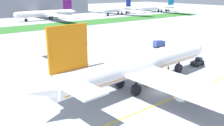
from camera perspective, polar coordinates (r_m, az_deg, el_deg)
The scene contains 12 objects.
ground_plane at distance 52.78m, azimuth 10.91°, elevation -6.84°, with size 600.00×600.00×0.00m, color #9399A0.
apron_taxi_line at distance 50.70m, azimuth 14.00°, elevation -8.07°, with size 280.00×0.36×0.01m, color yellow.
grass_median_strip at distance 145.19m, azimuth -22.79°, elevation 7.26°, with size 320.00×24.00×0.10m, color #2D6628.
airliner_foreground at distance 52.50m, azimuth 5.71°, elevation -0.58°, with size 49.74×79.52×15.56m.
pushback_tug at distance 74.19m, azimuth 19.50°, elevation 0.25°, with size 6.01×2.61×2.18m.
ground_crew_wingwalker_port at distance 55.00m, azimuth 8.02°, elevation -4.59°, with size 0.56×0.32×1.62m.
ground_crew_marshaller_front at distance 65.87m, azimuth 13.15°, elevation -1.24°, with size 0.45×0.49×1.63m.
service_truck_baggage_loader at distance 93.38m, azimuth 11.01°, elevation 4.49°, with size 4.61×2.67×2.68m.
parked_airliner_far_centre at distance 184.35m, azimuth -14.88°, elevation 11.21°, with size 47.64×76.58×13.76m.
parked_airliner_far_right at distance 218.24m, azimuth 1.55°, elevation 12.45°, with size 41.40×66.98×12.68m.
parked_airliner_far_outer at distance 247.91m, azimuth 10.86°, elevation 12.68°, with size 49.13×80.59×12.62m.
terminal_building at distance 222.65m, azimuth -20.39°, elevation 12.73°, with size 117.89×20.00×18.00m, color gray.
Camera 1 is at (-36.87, -31.46, 20.91)m, focal length 38.83 mm.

